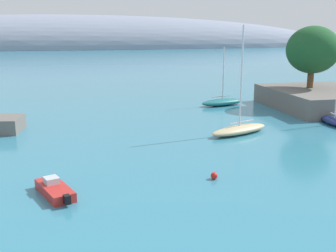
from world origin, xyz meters
TOP-DOWN VIEW (x-y plane):
  - shore_outcrop at (26.75, 37.36)m, footprint 13.05×15.24m
  - tree_clump_shore at (25.85, 39.17)m, footprint 7.09×7.09m
  - distant_ridge at (-11.73, 239.26)m, footprint 343.82×64.66m
  - sailboat_teal_near_shore at (14.23, 42.08)m, footprint 7.02×3.85m
  - sailboat_navy_mid_mooring at (22.47, 28.16)m, footprint 2.83×5.84m
  - sailboat_sand_outer_mooring at (10.40, 26.42)m, footprint 7.43×4.70m
  - motorboat_red_alongside_breakwater at (-7.23, 14.06)m, footprint 2.77×4.37m
  - mooring_buoy_red at (3.70, 14.58)m, footprint 0.51×0.51m

SIDE VIEW (x-z plane):
  - distant_ridge at x=-11.73m, z-range -18.97..18.97m
  - mooring_buoy_red at x=3.70m, z-range 0.00..0.51m
  - motorboat_red_alongside_breakwater at x=-7.23m, z-range -0.15..0.87m
  - sailboat_navy_mid_mooring at x=22.47m, z-range -3.10..4.01m
  - sailboat_teal_near_shore at x=14.23m, z-range -3.51..4.58m
  - sailboat_sand_outer_mooring at x=10.40m, z-range -4.87..5.96m
  - shore_outcrop at x=26.75m, z-range 0.00..2.54m
  - tree_clump_shore at x=25.85m, z-range 3.52..11.90m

